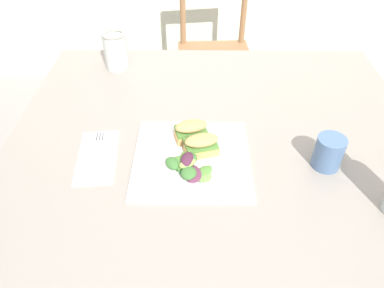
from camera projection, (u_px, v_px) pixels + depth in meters
dining_table at (215, 164)px, 1.10m from camera, size 1.17×1.03×0.74m
chair_wooden_far at (214, 53)px, 2.03m from camera, size 0.42×0.42×0.87m
plate_lunch at (192, 158)px, 0.94m from camera, size 0.30×0.30×0.01m
sandwich_half_front at (201, 144)px, 0.93m from camera, size 0.10×0.08×0.06m
sandwich_half_back at (191, 130)px, 0.98m from camera, size 0.10×0.08×0.06m
salad_mixed_greens at (187, 165)px, 0.90m from camera, size 0.13×0.14×0.03m
napkin_folded at (97, 157)px, 0.95m from camera, size 0.12×0.21×0.00m
fork_on_napkin at (98, 151)px, 0.96m from camera, size 0.04×0.19×0.00m
mason_jar_iced_tea at (116, 52)px, 1.28m from camera, size 0.08×0.08×0.13m
cup_extra_side at (329, 152)px, 0.90m from camera, size 0.07×0.07×0.09m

